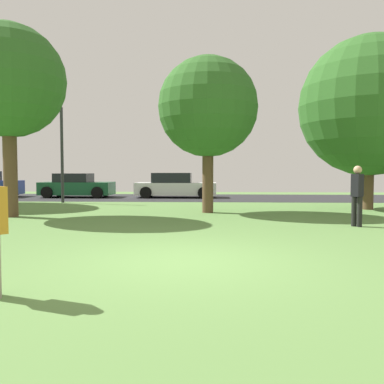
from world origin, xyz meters
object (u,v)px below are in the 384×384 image
(oak_tree_left, at_px, (8,82))
(maple_tree_far, at_px, (370,106))
(parked_car_white, at_px, (175,186))
(street_lamp_post, at_px, (62,155))
(oak_tree_right, at_px, (208,107))
(parked_car_green, at_px, (77,186))
(person_thrower, at_px, (357,193))

(oak_tree_left, bearing_deg, maple_tree_far, 14.03)
(parked_car_white, distance_m, street_lamp_post, 6.60)
(oak_tree_right, height_order, oak_tree_left, oak_tree_left)
(parked_car_green, distance_m, parked_car_white, 5.64)
(oak_tree_right, distance_m, parked_car_green, 11.52)
(parked_car_green, xyz_separation_m, street_lamp_post, (0.64, -3.90, 1.62))
(person_thrower, xyz_separation_m, parked_car_green, (-11.71, 11.58, -0.29))
(oak_tree_right, xyz_separation_m, maple_tree_far, (6.28, 1.53, 0.22))
(maple_tree_far, xyz_separation_m, parked_car_white, (-8.23, 6.64, -3.39))
(person_thrower, height_order, parked_car_green, person_thrower)
(parked_car_white, bearing_deg, oak_tree_left, -114.90)
(parked_car_green, bearing_deg, oak_tree_right, -46.77)
(oak_tree_left, height_order, parked_car_green, oak_tree_left)
(parked_car_white, bearing_deg, oak_tree_right, -76.59)
(maple_tree_far, bearing_deg, street_lamp_post, 168.70)
(oak_tree_right, relative_size, maple_tree_far, 0.83)
(person_thrower, distance_m, parked_car_green, 16.47)
(oak_tree_right, relative_size, parked_car_white, 1.25)
(street_lamp_post, bearing_deg, oak_tree_left, -85.79)
(oak_tree_right, xyz_separation_m, parked_car_white, (-1.95, 8.16, -3.17))
(oak_tree_right, bearing_deg, oak_tree_left, -165.60)
(oak_tree_right, height_order, parked_car_green, oak_tree_right)
(parked_car_green, bearing_deg, person_thrower, -44.66)
(oak_tree_right, bearing_deg, person_thrower, -40.34)
(maple_tree_far, relative_size, parked_car_white, 1.49)
(maple_tree_far, distance_m, street_lamp_post, 13.60)
(street_lamp_post, bearing_deg, parked_car_white, 38.65)
(parked_car_green, bearing_deg, parked_car_white, 0.95)
(person_thrower, bearing_deg, oak_tree_left, -54.60)
(oak_tree_right, relative_size, parked_car_green, 1.41)
(street_lamp_post, bearing_deg, maple_tree_far, -11.30)
(oak_tree_right, height_order, maple_tree_far, maple_tree_far)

